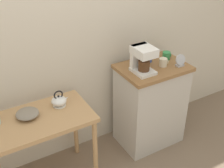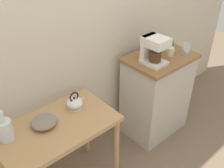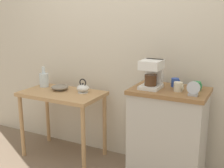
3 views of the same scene
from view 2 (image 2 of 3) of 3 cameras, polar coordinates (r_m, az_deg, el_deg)
ground_plane at (r=2.74m, az=0.51°, el=-16.02°), size 8.00×8.00×0.00m
back_wall at (r=2.26m, az=-4.35°, el=15.84°), size 4.40×0.10×2.80m
wooden_table at (r=2.07m, az=-11.85°, el=-11.15°), size 0.90×0.53×0.76m
kitchen_counter at (r=2.80m, az=9.81°, el=-2.36°), size 0.69×0.49×0.93m
bowl_stoneware at (r=1.99m, az=-14.95°, el=-8.17°), size 0.19×0.19×0.06m
teakettle at (r=2.10m, az=-8.29°, el=-4.19°), size 0.16×0.13×0.16m
glass_carafe_vase at (r=1.94m, az=-22.79°, el=-9.36°), size 0.11×0.11×0.24m
coffee_maker at (r=2.36m, az=9.21°, el=7.74°), size 0.18×0.22×0.26m
mug_small_cream at (r=2.58m, az=12.83°, el=7.13°), size 0.08×0.08×0.08m
mug_blue at (r=2.62m, az=9.32°, el=7.86°), size 0.08×0.07×0.08m
mug_tall_green at (r=2.74m, az=12.71°, el=8.65°), size 0.09×0.08×0.08m
table_clock at (r=2.65m, az=16.26°, el=7.56°), size 0.11×0.05×0.12m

